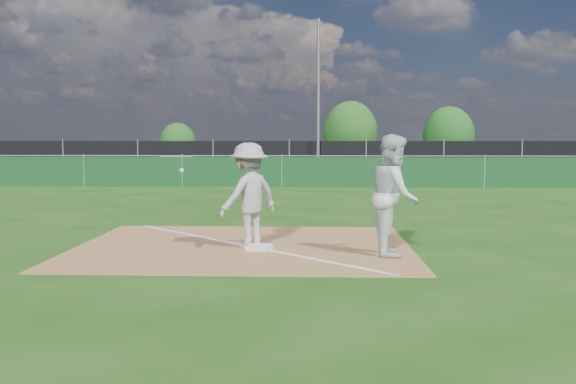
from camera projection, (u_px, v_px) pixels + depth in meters
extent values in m
plane|color=#1A440E|center=(274.00, 199.00, 20.61)|extent=(90.00, 90.00, 0.00)
cube|color=#94653B|center=(244.00, 246.00, 11.65)|extent=(6.00, 5.00, 0.02)
cube|color=white|center=(244.00, 245.00, 11.65)|extent=(5.01, 5.01, 0.01)
cube|color=#0F3819|center=(282.00, 172.00, 25.54)|extent=(44.00, 0.05, 1.20)
ellipsoid|color=olive|center=(176.00, 168.00, 29.22)|extent=(3.38, 2.60, 1.17)
cube|color=black|center=(289.00, 158.00, 33.48)|extent=(46.00, 0.04, 1.80)
cube|color=black|center=(292.00, 170.00, 38.53)|extent=(46.00, 9.00, 0.01)
cylinder|color=slate|center=(318.00, 98.00, 32.86)|extent=(0.16, 0.16, 8.00)
cube|color=silver|center=(259.00, 247.00, 11.22)|extent=(0.50, 0.50, 0.08)
imported|color=#ADADB0|center=(249.00, 195.00, 11.39)|extent=(1.34, 1.34, 1.87)
sphere|color=white|center=(182.00, 170.00, 11.42)|extent=(0.08, 0.08, 0.08)
imported|color=silver|center=(394.00, 195.00, 10.74)|extent=(0.82, 1.03, 2.04)
imported|color=#93959A|center=(224.00, 157.00, 39.12)|extent=(5.10, 3.44, 1.61)
imported|color=black|center=(301.00, 157.00, 38.62)|extent=(4.90, 1.82, 1.60)
imported|color=black|center=(352.00, 160.00, 37.15)|extent=(5.05, 2.96, 1.37)
cylinder|color=#382316|center=(178.00, 160.00, 44.76)|extent=(0.24, 0.24, 0.85)
ellipsoid|color=#194714|center=(178.00, 144.00, 44.66)|extent=(2.54, 2.54, 2.92)
cylinder|color=#382316|center=(350.00, 157.00, 45.12)|extent=(0.24, 0.24, 1.27)
ellipsoid|color=#1A4B15|center=(350.00, 132.00, 44.98)|extent=(3.82, 3.82, 4.40)
cylinder|color=#382316|center=(448.00, 158.00, 44.01)|extent=(0.24, 0.24, 1.15)
ellipsoid|color=#164B15|center=(449.00, 135.00, 43.88)|extent=(3.46, 3.46, 3.98)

